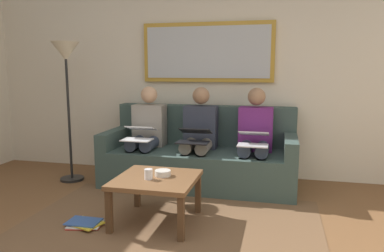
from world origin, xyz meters
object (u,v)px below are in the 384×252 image
(bowl, at_px, (163,173))
(magazine_stack, at_px, (85,223))
(laptop_white, at_px, (139,133))
(person_left, at_px, (255,136))
(person_right, at_px, (147,131))
(person_middle, at_px, (199,133))
(couch, at_px, (200,157))
(laptop_silver, at_px, (253,139))
(laptop_black, at_px, (194,136))
(framed_mirror, at_px, (207,52))
(standing_lamp, at_px, (66,67))
(cup, at_px, (148,174))
(coffee_table, at_px, (156,183))

(bowl, height_order, magazine_stack, bowl)
(laptop_white, height_order, magazine_stack, laptop_white)
(person_left, height_order, person_right, same)
(person_middle, bearing_deg, person_left, 180.00)
(couch, xyz_separation_m, magazine_stack, (0.71, 1.45, -0.29))
(laptop_silver, distance_m, person_right, 1.30)
(laptop_black, distance_m, laptop_white, 0.64)
(person_left, relative_size, laptop_white, 3.25)
(person_left, xyz_separation_m, laptop_white, (1.28, 0.24, 0.02))
(framed_mirror, bearing_deg, standing_lamp, 22.93)
(framed_mirror, relative_size, person_middle, 1.44)
(person_left, bearing_deg, magazine_stack, 45.60)
(framed_mirror, xyz_separation_m, magazine_stack, (0.71, 1.84, -1.53))
(laptop_black, bearing_deg, framed_mirror, -90.00)
(magazine_stack, xyz_separation_m, standing_lamp, (0.84, -1.18, 1.35))
(framed_mirror, distance_m, magazine_stack, 2.49)
(person_right, relative_size, standing_lamp, 0.69)
(couch, distance_m, person_middle, 0.31)
(cup, height_order, laptop_white, laptop_white)
(framed_mirror, bearing_deg, person_left, 144.48)
(laptop_black, bearing_deg, laptop_silver, 179.49)
(cup, bearing_deg, magazine_stack, 16.86)
(person_right, height_order, laptop_white, person_right)
(person_right, xyz_separation_m, laptop_white, (0.00, 0.24, 0.02))
(laptop_black, bearing_deg, bowl, 84.10)
(person_left, bearing_deg, framed_mirror, -35.52)
(framed_mirror, xyz_separation_m, laptop_white, (0.64, 0.70, -0.92))
(standing_lamp, bearing_deg, couch, -170.20)
(cup, bearing_deg, couch, -97.79)
(couch, distance_m, laptop_silver, 0.78)
(framed_mirror, xyz_separation_m, standing_lamp, (1.55, 0.66, -0.18))
(laptop_silver, height_order, magazine_stack, laptop_silver)
(framed_mirror, bearing_deg, laptop_black, 90.00)
(cup, distance_m, bowl, 0.15)
(cup, xyz_separation_m, laptop_black, (-0.18, -0.98, 0.17))
(framed_mirror, xyz_separation_m, laptop_silver, (-0.64, 0.70, -0.93))
(standing_lamp, bearing_deg, magazine_stack, 125.45)
(person_right, distance_m, magazine_stack, 1.50)
(laptop_silver, relative_size, laptop_black, 0.95)
(framed_mirror, relative_size, laptop_black, 4.73)
(cup, relative_size, person_right, 0.08)
(cup, height_order, bowl, cup)
(person_left, bearing_deg, cup, 56.16)
(person_left, distance_m, laptop_black, 0.68)
(framed_mirror, height_order, person_left, framed_mirror)
(couch, relative_size, framed_mirror, 1.34)
(coffee_table, relative_size, magazine_stack, 2.08)
(framed_mirror, relative_size, standing_lamp, 0.99)
(couch, distance_m, person_left, 0.71)
(laptop_black, distance_m, person_right, 0.68)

